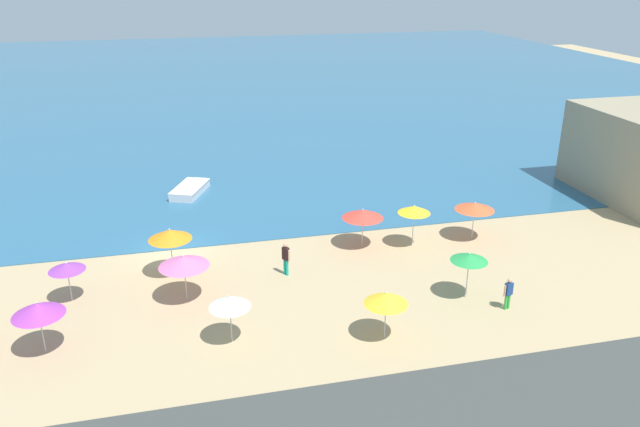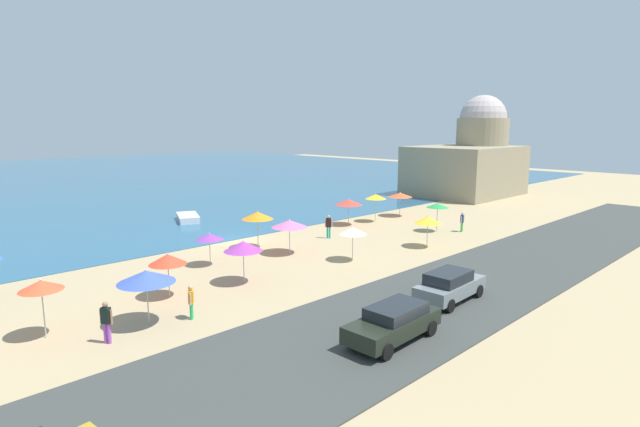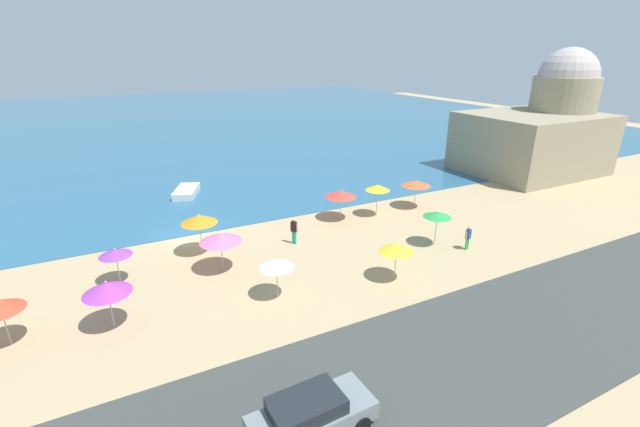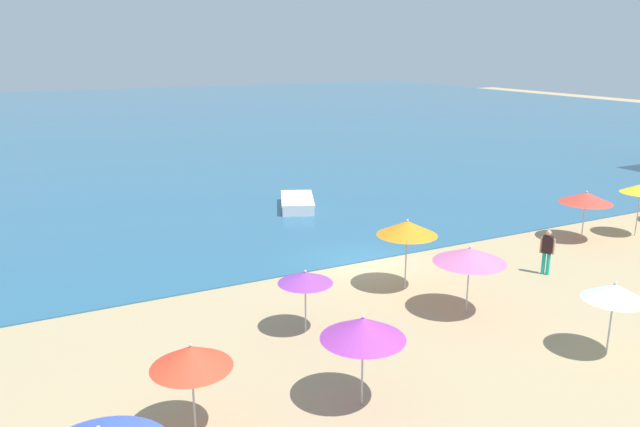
# 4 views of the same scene
# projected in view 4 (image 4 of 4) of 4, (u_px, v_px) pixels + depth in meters

# --- Properties ---
(ground_plane) EXTENTS (160.00, 160.00, 0.00)m
(ground_plane) POSITION_uv_depth(u_px,v_px,m) (362.00, 262.00, 25.98)
(ground_plane) COLOR tan
(sea) EXTENTS (150.00, 110.00, 0.05)m
(sea) POSITION_uv_depth(u_px,v_px,m) (120.00, 121.00, 73.11)
(sea) COLOR #2A5E80
(sea) RESTS_ON ground_plane
(beach_umbrella_0) EXTENTS (2.23, 2.23, 2.68)m
(beach_umbrella_0) POSITION_uv_depth(u_px,v_px,m) (407.00, 228.00, 22.61)
(beach_umbrella_0) COLOR #B2B2B7
(beach_umbrella_0) RESTS_ON ground_plane
(beach_umbrella_1) EXTENTS (1.89, 1.89, 2.33)m
(beach_umbrella_1) POSITION_uv_depth(u_px,v_px,m) (191.00, 357.00, 14.05)
(beach_umbrella_1) COLOR #B2B2B7
(beach_umbrella_1) RESTS_ON ground_plane
(beach_umbrella_2) EXTENTS (1.80, 1.80, 2.28)m
(beach_umbrella_2) POSITION_uv_depth(u_px,v_px,m) (614.00, 292.00, 17.79)
(beach_umbrella_2) COLOR #B2B2B7
(beach_umbrella_2) RESTS_ON ground_plane
(beach_umbrella_5) EXTENTS (2.36, 2.36, 2.34)m
(beach_umbrella_5) POSITION_uv_depth(u_px,v_px,m) (586.00, 198.00, 28.43)
(beach_umbrella_5) COLOR #B2B2B7
(beach_umbrella_5) RESTS_ON ground_plane
(beach_umbrella_8) EXTENTS (2.14, 2.14, 2.44)m
(beach_umbrella_8) POSITION_uv_depth(u_px,v_px,m) (363.00, 328.00, 15.24)
(beach_umbrella_8) COLOR #B2B2B7
(beach_umbrella_8) RESTS_ON ground_plane
(beach_umbrella_9) EXTENTS (1.73, 1.73, 2.08)m
(beach_umbrella_9) POSITION_uv_depth(u_px,v_px,m) (305.00, 278.00, 19.25)
(beach_umbrella_9) COLOR #B2B2B7
(beach_umbrella_9) RESTS_ON ground_plane
(beach_umbrella_12) EXTENTS (2.43, 2.43, 2.39)m
(beach_umbrella_12) POSITION_uv_depth(u_px,v_px,m) (470.00, 255.00, 20.56)
(beach_umbrella_12) COLOR #B2B2B7
(beach_umbrella_12) RESTS_ON ground_plane
(bather_3) EXTENTS (0.38, 0.49, 1.82)m
(bather_3) POSITION_uv_depth(u_px,v_px,m) (547.00, 250.00, 24.38)
(bather_3) COLOR #1BAB93
(bather_3) RESTS_ON ground_plane
(skiff_nearshore) EXTENTS (3.07, 4.30, 0.59)m
(skiff_nearshore) POSITION_uv_depth(u_px,v_px,m) (297.00, 202.00, 34.41)
(skiff_nearshore) COLOR silver
(skiff_nearshore) RESTS_ON sea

